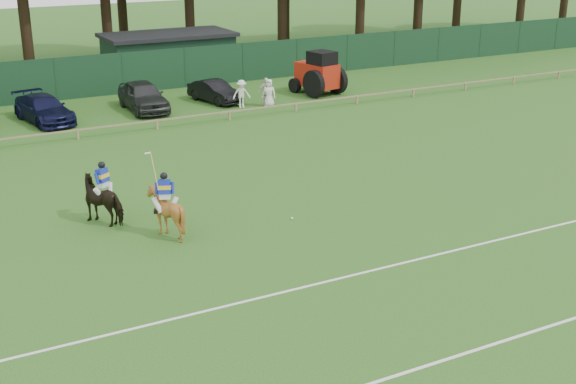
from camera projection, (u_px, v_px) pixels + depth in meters
ground at (320, 267)px, 23.52m from camera, size 160.00×160.00×0.00m
horse_dark at (104, 199)px, 26.79m from camera, size 1.81×2.09×1.63m
horse_chestnut at (166, 212)px, 25.60m from camera, size 1.83×1.91×1.66m
sedan_navy at (44, 109)px, 40.08m from camera, size 2.77×5.03×1.38m
hatch_grey at (143, 96)px, 42.48m from camera, size 2.00×4.81×1.63m
estate_black at (215, 91)px, 44.49m from camera, size 2.21×4.01×1.25m
spectator_left at (242, 94)px, 43.15m from camera, size 1.11×0.78×1.57m
spectator_mid at (266, 92)px, 43.54m from camera, size 0.96×0.41×1.62m
spectator_right at (269, 93)px, 43.38m from camera, size 0.90×0.87×1.56m
rider_dark at (103, 180)px, 26.54m from camera, size 0.85×0.65×1.41m
rider_chestnut at (165, 191)px, 25.34m from camera, size 0.90×0.77×2.05m
polo_ball at (292, 218)px, 27.19m from camera, size 0.09×0.09×0.09m
pitch_lines at (386, 315)px, 20.61m from camera, size 60.00×5.10×0.01m
pitch_rail at (138, 123)px, 38.34m from camera, size 62.10×0.10×0.50m
perimeter_fence at (90, 76)px, 45.55m from camera, size 92.08×0.08×2.50m
utility_shed at (169, 56)px, 50.61m from camera, size 8.40×4.40×3.04m
tree_row at (91, 72)px, 53.51m from camera, size 96.00×12.00×21.00m
tractor at (319, 74)px, 46.34m from camera, size 2.66×3.47×2.62m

